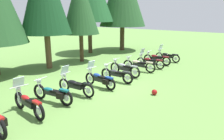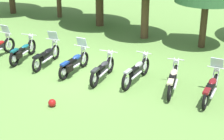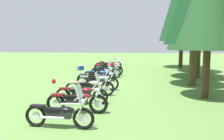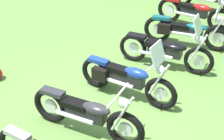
{
  "view_description": "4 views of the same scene",
  "coord_description": "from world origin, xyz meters",
  "px_view_note": "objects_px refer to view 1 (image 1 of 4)",
  "views": [
    {
      "loc": [
        -8.64,
        -7.3,
        3.74
      ],
      "look_at": [
        0.49,
        0.02,
        0.69
      ],
      "focal_mm": 34.41,
      "sensor_mm": 36.0,
      "label": 1
    },
    {
      "loc": [
        6.69,
        -11.75,
        5.91
      ],
      "look_at": [
        1.12,
        -0.27,
        0.53
      ],
      "focal_mm": 58.7,
      "sensor_mm": 36.0,
      "label": 2
    },
    {
      "loc": [
        14.13,
        2.1,
        2.58
      ],
      "look_at": [
        -1.21,
        0.68,
        0.7
      ],
      "focal_mm": 37.52,
      "sensor_mm": 36.0,
      "label": 3
    },
    {
      "loc": [
        4.72,
        2.66,
        4.17
      ],
      "look_at": [
        -0.14,
        -0.12,
        0.88
      ],
      "focal_mm": 57.77,
      "sensor_mm": 36.0,
      "label": 4
    }
  ],
  "objects_px": {
    "motorcycle_11": "(167,56)",
    "dropped_helmet": "(154,92)",
    "motorcycle_2": "(28,103)",
    "motorcycle_8": "(139,65)",
    "motorcycle_4": "(75,85)",
    "motorcycle_9": "(150,61)",
    "motorcycle_10": "(157,59)",
    "pine_tree_4": "(80,3)",
    "motorcycle_3": "(53,93)",
    "motorcycle_5": "(100,79)",
    "motorcycle_6": "(116,74)",
    "motorcycle_7": "(124,69)"
  },
  "relations": [
    {
      "from": "motorcycle_7",
      "to": "motorcycle_9",
      "type": "distance_m",
      "value": 2.87
    },
    {
      "from": "motorcycle_9",
      "to": "pine_tree_4",
      "type": "relative_size",
      "value": 0.32
    },
    {
      "from": "motorcycle_3",
      "to": "motorcycle_8",
      "type": "height_order",
      "value": "motorcycle_3"
    },
    {
      "from": "motorcycle_2",
      "to": "motorcycle_11",
      "type": "xyz_separation_m",
      "value": [
        12.27,
        -0.02,
        -0.01
      ]
    },
    {
      "from": "motorcycle_8",
      "to": "motorcycle_11",
      "type": "relative_size",
      "value": 1.06
    },
    {
      "from": "motorcycle_4",
      "to": "motorcycle_9",
      "type": "relative_size",
      "value": 1.0
    },
    {
      "from": "motorcycle_2",
      "to": "pine_tree_4",
      "type": "height_order",
      "value": "pine_tree_4"
    },
    {
      "from": "motorcycle_2",
      "to": "motorcycle_3",
      "type": "height_order",
      "value": "motorcycle_2"
    },
    {
      "from": "motorcycle_3",
      "to": "dropped_helmet",
      "type": "bearing_deg",
      "value": -139.35
    },
    {
      "from": "motorcycle_7",
      "to": "motorcycle_8",
      "type": "distance_m",
      "value": 1.48
    },
    {
      "from": "motorcycle_4",
      "to": "dropped_helmet",
      "type": "relative_size",
      "value": 8.29
    },
    {
      "from": "motorcycle_8",
      "to": "pine_tree_4",
      "type": "height_order",
      "value": "pine_tree_4"
    },
    {
      "from": "motorcycle_2",
      "to": "dropped_helmet",
      "type": "distance_m",
      "value": 5.63
    },
    {
      "from": "motorcycle_7",
      "to": "motorcycle_10",
      "type": "height_order",
      "value": "motorcycle_7"
    },
    {
      "from": "motorcycle_9",
      "to": "motorcycle_3",
      "type": "bearing_deg",
      "value": 89.23
    },
    {
      "from": "motorcycle_2",
      "to": "motorcycle_11",
      "type": "height_order",
      "value": "motorcycle_2"
    },
    {
      "from": "motorcycle_7",
      "to": "motorcycle_9",
      "type": "relative_size",
      "value": 1.05
    },
    {
      "from": "motorcycle_2",
      "to": "motorcycle_10",
      "type": "relative_size",
      "value": 0.99
    },
    {
      "from": "motorcycle_5",
      "to": "motorcycle_9",
      "type": "height_order",
      "value": "motorcycle_5"
    },
    {
      "from": "motorcycle_8",
      "to": "motorcycle_6",
      "type": "bearing_deg",
      "value": 84.6
    },
    {
      "from": "dropped_helmet",
      "to": "motorcycle_7",
      "type": "bearing_deg",
      "value": 59.56
    },
    {
      "from": "motorcycle_3",
      "to": "motorcycle_6",
      "type": "distance_m",
      "value": 4.12
    },
    {
      "from": "motorcycle_2",
      "to": "motorcycle_11",
      "type": "distance_m",
      "value": 12.27
    },
    {
      "from": "motorcycle_7",
      "to": "pine_tree_4",
      "type": "relative_size",
      "value": 0.34
    },
    {
      "from": "motorcycle_7",
      "to": "pine_tree_4",
      "type": "distance_m",
      "value": 6.73
    },
    {
      "from": "motorcycle_11",
      "to": "dropped_helmet",
      "type": "xyz_separation_m",
      "value": [
        -7.4,
        -2.79,
        -0.32
      ]
    },
    {
      "from": "motorcycle_5",
      "to": "motorcycle_4",
      "type": "bearing_deg",
      "value": 82.29
    },
    {
      "from": "motorcycle_6",
      "to": "pine_tree_4",
      "type": "bearing_deg",
      "value": -28.23
    },
    {
      "from": "motorcycle_9",
      "to": "pine_tree_4",
      "type": "height_order",
      "value": "pine_tree_4"
    },
    {
      "from": "motorcycle_2",
      "to": "motorcycle_4",
      "type": "xyz_separation_m",
      "value": [
        2.56,
        0.18,
        -0.0
      ]
    },
    {
      "from": "motorcycle_2",
      "to": "motorcycle_8",
      "type": "distance_m",
      "value": 8.13
    },
    {
      "from": "motorcycle_7",
      "to": "pine_tree_4",
      "type": "bearing_deg",
      "value": -10.92
    },
    {
      "from": "motorcycle_10",
      "to": "dropped_helmet",
      "type": "relative_size",
      "value": 8.45
    },
    {
      "from": "motorcycle_3",
      "to": "motorcycle_11",
      "type": "bearing_deg",
      "value": -100.57
    },
    {
      "from": "motorcycle_9",
      "to": "dropped_helmet",
      "type": "bearing_deg",
      "value": 121.71
    },
    {
      "from": "motorcycle_5",
      "to": "motorcycle_11",
      "type": "bearing_deg",
      "value": -88.03
    },
    {
      "from": "pine_tree_4",
      "to": "motorcycle_10",
      "type": "bearing_deg",
      "value": -62.03
    },
    {
      "from": "motorcycle_3",
      "to": "motorcycle_5",
      "type": "distance_m",
      "value": 2.79
    },
    {
      "from": "motorcycle_2",
      "to": "motorcycle_7",
      "type": "xyz_separation_m",
      "value": [
        6.66,
        0.24,
        -0.0
      ]
    },
    {
      "from": "motorcycle_2",
      "to": "motorcycle_11",
      "type": "bearing_deg",
      "value": -86.46
    },
    {
      "from": "motorcycle_7",
      "to": "dropped_helmet",
      "type": "xyz_separation_m",
      "value": [
        -1.79,
        -3.05,
        -0.33
      ]
    },
    {
      "from": "motorcycle_5",
      "to": "dropped_helmet",
      "type": "bearing_deg",
      "value": -161.91
    },
    {
      "from": "motorcycle_5",
      "to": "motorcycle_6",
      "type": "distance_m",
      "value": 1.33
    },
    {
      "from": "motorcycle_9",
      "to": "dropped_helmet",
      "type": "relative_size",
      "value": 8.33
    },
    {
      "from": "motorcycle_6",
      "to": "motorcycle_8",
      "type": "height_order",
      "value": "motorcycle_8"
    },
    {
      "from": "motorcycle_2",
      "to": "motorcycle_3",
      "type": "xyz_separation_m",
      "value": [
        1.28,
        0.18,
        -0.03
      ]
    },
    {
      "from": "motorcycle_2",
      "to": "dropped_helmet",
      "type": "relative_size",
      "value": 8.38
    },
    {
      "from": "motorcycle_8",
      "to": "dropped_helmet",
      "type": "xyz_separation_m",
      "value": [
        -3.27,
        -2.93,
        -0.33
      ]
    },
    {
      "from": "motorcycle_11",
      "to": "dropped_helmet",
      "type": "bearing_deg",
      "value": 114.13
    },
    {
      "from": "motorcycle_3",
      "to": "motorcycle_9",
      "type": "bearing_deg",
      "value": -100.48
    }
  ]
}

